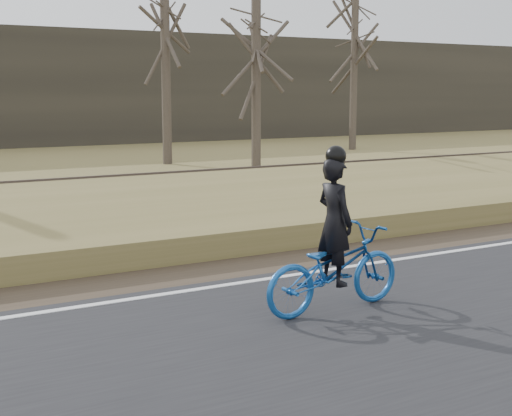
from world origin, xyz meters
TOP-DOWN VIEW (x-y plane):
  - ground at (0.00, 0.00)m, footprint 120.00×120.00m
  - road at (0.00, -2.50)m, footprint 120.00×6.00m
  - edge_line at (0.00, 0.20)m, footprint 120.00×0.12m
  - shoulder at (0.00, 1.20)m, footprint 120.00×1.60m
  - embankment at (0.00, 4.20)m, footprint 120.00×5.00m
  - cyclist at (2.87, -1.52)m, footprint 2.10×0.84m
  - bare_tree_center at (8.34, 17.30)m, footprint 0.36×0.36m
  - bare_tree_right at (10.86, 14.67)m, footprint 0.36×0.36m
  - bare_tree_far_right at (18.87, 19.30)m, footprint 0.36×0.36m

SIDE VIEW (x-z plane):
  - ground at x=0.00m, z-range 0.00..0.00m
  - shoulder at x=0.00m, z-range 0.00..0.04m
  - road at x=0.00m, z-range 0.00..0.06m
  - edge_line at x=0.00m, z-range 0.06..0.07m
  - embankment at x=0.00m, z-range 0.00..0.44m
  - cyclist at x=2.87m, z-range -0.33..1.79m
  - bare_tree_right at x=10.86m, z-range 0.00..7.29m
  - bare_tree_center at x=8.34m, z-range 0.00..7.44m
  - bare_tree_far_right at x=18.87m, z-range 0.00..8.46m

